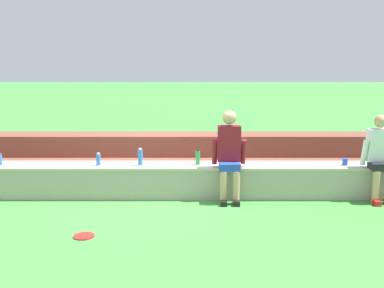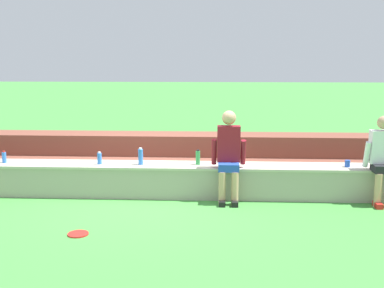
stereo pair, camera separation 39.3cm
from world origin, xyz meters
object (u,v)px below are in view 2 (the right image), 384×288
water_bottle_near_right (141,157)px  plastic_cup_right_end (347,164)px  person_left_of_center (229,153)px  water_bottle_mid_right (4,157)px  water_bottle_center_gap (99,158)px  frisbee (78,234)px  water_bottle_mid_left (198,157)px  person_center (383,157)px

water_bottle_near_right → plastic_cup_right_end: water_bottle_near_right is taller
person_left_of_center → water_bottle_mid_right: person_left_of_center is taller
person_left_of_center → water_bottle_center_gap: (-2.12, 0.23, -0.16)m
water_bottle_mid_right → water_bottle_near_right: bearing=-0.3°
person_left_of_center → water_bottle_near_right: person_left_of_center is taller
person_left_of_center → water_bottle_center_gap: person_left_of_center is taller
frisbee → plastic_cup_right_end: bearing=24.8°
frisbee → water_bottle_mid_left: bearing=51.5°
plastic_cup_right_end → water_bottle_mid_right: bearing=179.9°
water_bottle_mid_right → frisbee: 2.61m
water_bottle_near_right → frisbee: bearing=-106.7°
plastic_cup_right_end → person_center: bearing=-26.7°
water_bottle_near_right → water_bottle_center_gap: bearing=-179.9°
water_bottle_near_right → water_bottle_center_gap: size_ratio=1.36×
water_bottle_mid_left → plastic_cup_right_end: size_ratio=2.24×
person_left_of_center → water_bottle_center_gap: bearing=173.9°
water_bottle_mid_right → water_bottle_near_right: water_bottle_near_right is taller
frisbee → water_bottle_mid_right: bearing=134.2°
water_bottle_center_gap → frisbee: (0.15, -1.80, -0.62)m
person_left_of_center → person_center: bearing=-0.2°
water_bottle_near_right → plastic_cup_right_end: (3.36, 0.00, -0.08)m
person_left_of_center → water_bottle_mid_right: bearing=176.3°
water_bottle_mid_right → person_left_of_center: bearing=-3.7°
water_bottle_mid_right → water_bottle_center_gap: water_bottle_center_gap is taller
person_left_of_center → plastic_cup_right_end: (1.92, 0.23, -0.20)m
water_bottle_near_right → person_center: bearing=-3.5°
water_bottle_center_gap → water_bottle_mid_left: water_bottle_mid_left is taller
water_bottle_center_gap → frisbee: bearing=-85.4°
person_left_of_center → water_bottle_mid_right: (-3.74, 0.24, -0.16)m
person_left_of_center → person_center: (2.39, -0.01, -0.04)m
water_bottle_mid_right → water_bottle_center_gap: size_ratio=0.98×
water_bottle_near_right → water_bottle_mid_left: (0.94, 0.06, -0.02)m
water_bottle_mid_right → water_bottle_center_gap: (1.62, -0.01, 0.00)m
person_left_of_center → water_bottle_center_gap: size_ratio=7.01×
person_center → water_bottle_near_right: size_ratio=4.93×
water_bottle_mid_right → plastic_cup_right_end: (5.66, -0.01, -0.04)m
water_bottle_center_gap → plastic_cup_right_end: water_bottle_center_gap is taller
water_bottle_mid_left → plastic_cup_right_end: water_bottle_mid_left is taller
plastic_cup_right_end → water_bottle_near_right: bearing=-180.0°
person_center → water_bottle_center_gap: person_center is taller
person_center → water_bottle_center_gap: size_ratio=6.69×
water_bottle_near_right → frisbee: 1.99m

